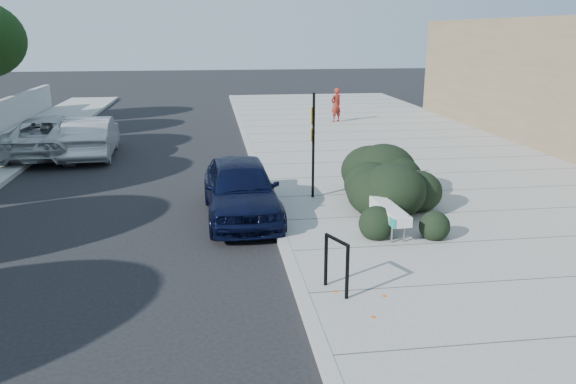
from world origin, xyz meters
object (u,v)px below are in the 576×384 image
sedan_navy (241,189)px  suv_silver (52,135)px  bench (386,209)px  sign_post (313,140)px  pedestrian (336,105)px  bike_rack (336,260)px  wagon_silver (91,136)px

sedan_navy → suv_silver: bearing=126.3°
bench → sign_post: size_ratio=0.76×
sign_post → suv_silver: bearing=157.2°
sedan_navy → pedestrian: size_ratio=2.63×
sign_post → pedestrian: (3.59, 13.14, -0.77)m
sign_post → suv_silver: size_ratio=0.51×
bench → suv_silver: 14.27m
bench → pedestrian: bearing=78.7°
bike_rack → suv_silver: 15.52m
bench → pedestrian: pedestrian is taller
sedan_navy → wagon_silver: (-5.20, 8.08, 0.00)m
bench → sign_post: sign_post is taller
suv_silver → pedestrian: 13.62m
sign_post → wagon_silver: size_ratio=0.62×
sign_post → suv_silver: sign_post is taller
sign_post → pedestrian: bearing=92.0°
sign_post → pedestrian: sign_post is taller
bike_rack → sedan_navy: (-1.40, 4.82, 0.01)m
bench → sedan_navy: 3.71m
bench → suv_silver: size_ratio=0.39×
bench → sign_post: bearing=109.7°
bench → bike_rack: size_ratio=2.16×
bench → sign_post: (-1.19, 2.88, 1.11)m
bike_rack → pedestrian: 19.49m
wagon_silver → suv_silver: suv_silver is taller
suv_silver → bike_rack: bearing=123.3°
wagon_silver → pedestrian: 12.45m
sign_post → wagon_silver: sign_post is taller
sedan_navy → suv_silver: (-6.70, 8.42, 0.02)m
pedestrian → sedan_navy: bearing=38.9°
bench → wagon_silver: size_ratio=0.47×
sign_post → suv_silver: (-8.74, 7.36, -0.99)m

